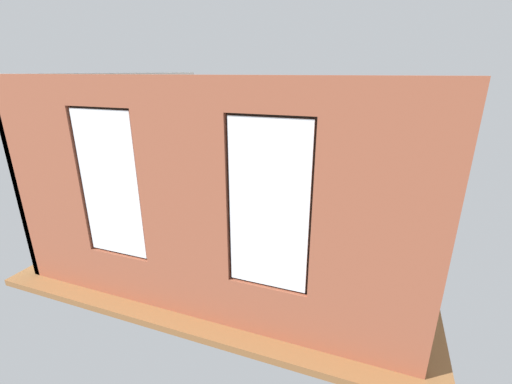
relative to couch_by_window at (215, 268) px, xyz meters
name	(u,v)px	position (x,y,z in m)	size (l,w,h in m)	color
ground_plane	(260,232)	(0.03, -2.12, -0.38)	(6.44, 6.30, 0.10)	brown
brick_wall_with_windows	(185,211)	(0.03, 0.65, 1.19)	(5.84, 0.30, 3.12)	#9E5138
white_wall_right	(134,149)	(2.90, -1.92, 1.23)	(0.10, 5.30, 3.12)	silver
couch_by_window	(215,268)	(0.00, 0.00, 0.00)	(1.82, 0.87, 0.80)	black
couch_left	(373,233)	(-2.19, -2.09, 0.00)	(0.99, 2.04, 0.80)	black
coffee_table	(267,217)	(-0.14, -2.04, 0.03)	(1.54, 0.72, 0.41)	tan
cup_ceramic	(244,211)	(0.32, -1.93, 0.13)	(0.09, 0.09, 0.10)	silver
remote_gray	(289,215)	(-0.56, -2.17, 0.09)	(0.05, 0.17, 0.02)	#59595B
remote_black	(260,211)	(0.05, -2.13, 0.09)	(0.05, 0.17, 0.02)	black
media_console	(145,210)	(2.60, -1.70, -0.09)	(0.93, 0.42, 0.48)	black
tv_flatscreen	(142,184)	(2.60, -1.71, 0.52)	(1.14, 0.20, 0.75)	black
papasan_chair	(252,177)	(1.03, -4.23, 0.13)	(1.19, 1.19, 0.73)	olive
potted_plant_between_couches	(305,255)	(-1.35, -0.04, 0.47)	(0.95, 1.00, 1.40)	#47423D
potted_plant_by_left_couch	(358,202)	(-1.79, -3.54, 0.04)	(0.37, 0.37, 0.56)	#47423D
potted_plant_corner_near_left	(385,188)	(-2.35, -4.27, 0.21)	(0.91, 0.87, 1.28)	#47423D
potted_plant_near_tv	(136,205)	(2.03, -0.79, 0.46)	(1.19, 1.11, 1.36)	#47423D
potted_plant_mid_room_small	(326,207)	(-1.16, -3.10, 0.00)	(0.26, 0.26, 0.47)	beige
potted_plant_corner_far_left	(379,289)	(-2.33, 0.10, 0.28)	(0.85, 0.95, 1.29)	gray
potted_plant_beside_window_right	(135,233)	(1.34, 0.11, 0.41)	(1.08, 1.14, 1.25)	#9E5638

